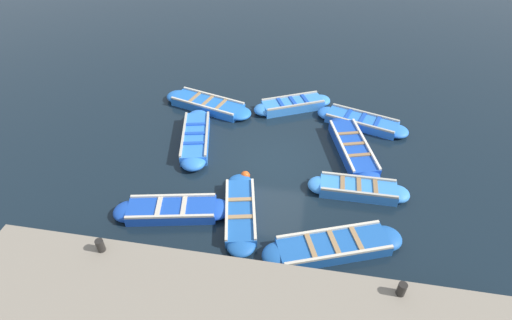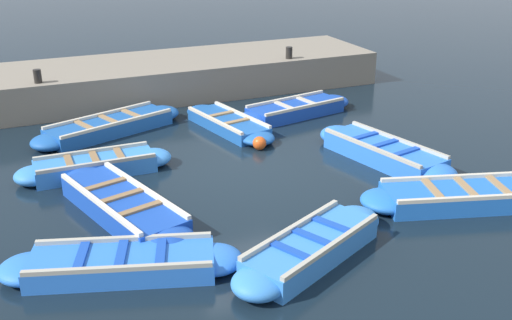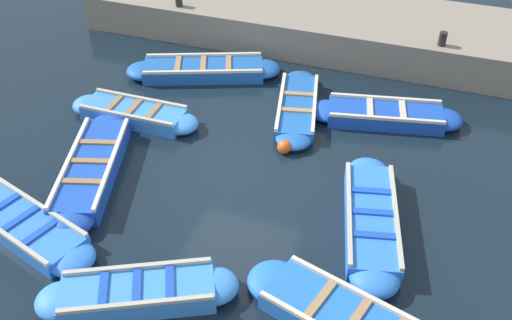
# 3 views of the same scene
# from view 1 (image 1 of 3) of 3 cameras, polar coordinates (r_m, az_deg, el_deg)

# --- Properties ---
(ground_plane) EXTENTS (120.00, 120.00, 0.00)m
(ground_plane) POSITION_cam_1_polar(r_m,az_deg,el_deg) (14.05, 2.40, -0.39)
(ground_plane) COLOR black
(boat_end_of_row) EXTENTS (3.79, 1.66, 0.46)m
(boat_end_of_row) POSITION_cam_1_polar(r_m,az_deg,el_deg) (15.02, -8.61, 3.14)
(boat_end_of_row) COLOR blue
(boat_end_of_row) RESTS_ON ground
(boat_drifting) EXTENTS (2.18, 3.35, 0.44)m
(boat_drifting) POSITION_cam_1_polar(r_m,az_deg,el_deg) (16.86, 5.26, 7.85)
(boat_drifting) COLOR #3884E0
(boat_drifting) RESTS_ON ground
(boat_alongside) EXTENTS (0.84, 3.21, 0.42)m
(boat_alongside) POSITION_cam_1_polar(r_m,az_deg,el_deg) (13.19, 14.37, -4.07)
(boat_alongside) COLOR #3884E0
(boat_alongside) RESTS_ON ground
(boat_stern_in) EXTENTS (2.02, 4.08, 0.40)m
(boat_stern_in) POSITION_cam_1_polar(r_m,az_deg,el_deg) (16.96, -6.91, 7.87)
(boat_stern_in) COLOR blue
(boat_stern_in) RESTS_ON ground
(boat_outer_left) EXTENTS (4.04, 1.98, 0.45)m
(boat_outer_left) POSITION_cam_1_polar(r_m,az_deg,el_deg) (14.77, 13.65, 1.64)
(boat_outer_left) COLOR #1947B7
(boat_outer_left) RESTS_ON ground
(boat_inner_gap) EXTENTS (1.55, 3.64, 0.40)m
(boat_inner_gap) POSITION_cam_1_polar(r_m,az_deg,el_deg) (12.41, -11.90, -7.04)
(boat_inner_gap) COLOR #1947B7
(boat_inner_gap) RESTS_ON ground
(boat_broadside) EXTENTS (3.46, 1.51, 0.35)m
(boat_broadside) POSITION_cam_1_polar(r_m,az_deg,el_deg) (12.15, -2.24, -7.36)
(boat_broadside) COLOR #1E59AD
(boat_broadside) RESTS_ON ground
(boat_far_corner) EXTENTS (1.92, 3.71, 0.38)m
(boat_far_corner) POSITION_cam_1_polar(r_m,az_deg,el_deg) (16.33, 14.86, 5.30)
(boat_far_corner) COLOR blue
(boat_far_corner) RESTS_ON ground
(boat_near_quay) EXTENTS (2.26, 4.07, 0.41)m
(boat_near_quay) POSITION_cam_1_polar(r_m,az_deg,el_deg) (11.45, 10.97, -12.04)
(boat_near_quay) COLOR #1E59AD
(boat_near_quay) RESTS_ON ground
(bollard_north) EXTENTS (0.20, 0.20, 0.35)m
(bollard_north) POSITION_cam_1_polar(r_m,az_deg,el_deg) (10.72, -21.36, -11.30)
(bollard_north) COLOR black
(bollard_north) RESTS_ON quay_wall
(bollard_mid_north) EXTENTS (0.20, 0.20, 0.35)m
(bollard_mid_north) POSITION_cam_1_polar(r_m,az_deg,el_deg) (9.86, 20.09, -16.94)
(bollard_mid_north) COLOR black
(bollard_mid_north) RESTS_ON quay_wall
(buoy_orange_near) EXTENTS (0.31, 0.31, 0.31)m
(buoy_orange_near) POSITION_cam_1_polar(r_m,az_deg,el_deg) (13.29, -1.54, -2.24)
(buoy_orange_near) COLOR #E05119
(buoy_orange_near) RESTS_ON ground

